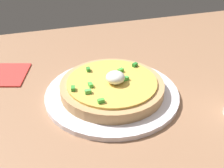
# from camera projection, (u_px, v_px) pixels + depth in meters

# --- Properties ---
(dining_table) EXTENTS (1.16, 0.79, 0.03)m
(dining_table) POSITION_uv_depth(u_px,v_px,m) (123.00, 88.00, 0.69)
(dining_table) COLOR #986C4E
(dining_table) RESTS_ON ground
(plate) EXTENTS (0.30, 0.30, 0.01)m
(plate) POSITION_uv_depth(u_px,v_px,m) (112.00, 94.00, 0.63)
(plate) COLOR white
(plate) RESTS_ON dining_table
(pizza) EXTENTS (0.23, 0.23, 0.05)m
(pizza) POSITION_uv_depth(u_px,v_px,m) (112.00, 86.00, 0.62)
(pizza) COLOR tan
(pizza) RESTS_ON plate
(napkin) EXTENTS (0.14, 0.14, 0.00)m
(napkin) POSITION_uv_depth(u_px,v_px,m) (4.00, 75.00, 0.71)
(napkin) COLOR red
(napkin) RESTS_ON dining_table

